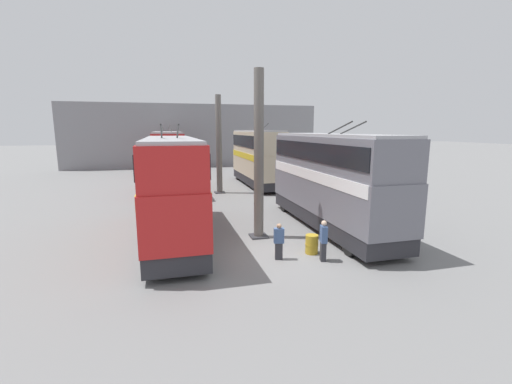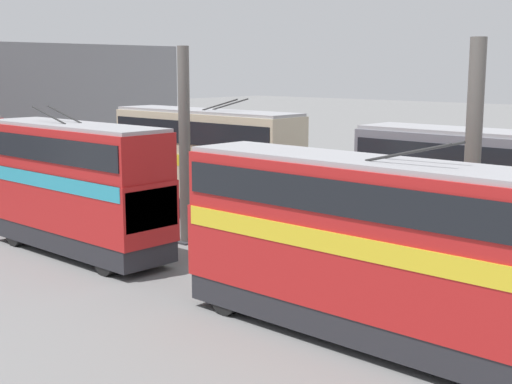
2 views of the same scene
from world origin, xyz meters
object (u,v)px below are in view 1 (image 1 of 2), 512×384
Objects in this scene: bus_left_near at (330,175)px; bus_right_mid at (168,158)px; person_by_left_row at (323,240)px; oil_drum at (312,244)px; bus_left_far at (257,154)px; bus_right_near at (171,182)px; bus_right_far at (167,150)px; person_aisle_foreground at (279,241)px.

bus_left_near is 16.10m from bus_right_mid.
oil_drum is (0.92, 0.10, -0.49)m from person_by_left_row.
bus_left_far reaches higher than bus_right_mid.
person_by_left_row is at bearing -173.89° from oil_drum.
bus_right_far reaches higher than bus_right_near.
person_by_left_row is (-4.37, 2.44, -2.01)m from bus_left_near.
bus_right_mid is (-1.47, 8.32, -0.05)m from bus_left_far.
oil_drum is at bearing -123.42° from bus_right_near.
bus_right_far is 5.33× the size of person_by_left_row.
person_aisle_foreground is 1.69m from oil_drum.
bus_left_near is 13.65× the size of oil_drum.
bus_left_far is at bearing -80.00° from bus_right_mid.
bus_left_far is 7.10× the size of person_aisle_foreground.
bus_left_far reaches higher than bus_right_far.
bus_right_far is 5.93× the size of person_aisle_foreground.
bus_left_far is at bearing 179.63° from person_aisle_foreground.
person_by_left_row is 1.05m from oil_drum.
bus_right_mid is 18.14m from person_aisle_foreground.
bus_right_near is 7.34m from oil_drum.
bus_left_far is 13.58m from bus_right_far.
bus_left_far is 19.88m from person_by_left_row.
bus_left_far is 13.12× the size of oil_drum.
bus_right_near is 25.61m from bus_right_far.
bus_left_near is 1.25× the size of bus_right_far.
bus_left_near is 4.96m from oil_drum.
bus_left_far reaches higher than person_aisle_foreground.
bus_right_mid reaches higher than oil_drum.
bus_right_near is 13.41m from bus_right_mid.
bus_right_mid reaches higher than person_by_left_row.
person_by_left_row is at bearing -162.05° from bus_right_mid.
bus_right_near is 6.19m from person_aisle_foreground.
bus_left_far is 17.05m from bus_right_near.
bus_left_near reaches higher than person_aisle_foreground.
bus_right_mid is 6.02× the size of person_aisle_foreground.
bus_right_near is at bearing 87.49° from bus_left_near.
person_aisle_foreground is (-3.74, 4.15, -2.11)m from bus_left_near.
bus_right_mid reaches higher than bus_right_near.
bus_right_mid is 1.01× the size of bus_right_far.
bus_right_mid is at bearing 180.00° from bus_right_far.
oil_drum is at bearing 143.68° from bus_left_near.
bus_right_far is (10.73, 8.32, -0.10)m from bus_left_far.
bus_left_near is at bearing -148.88° from bus_right_mid.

